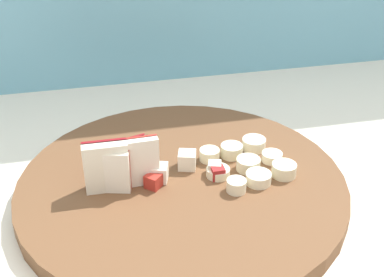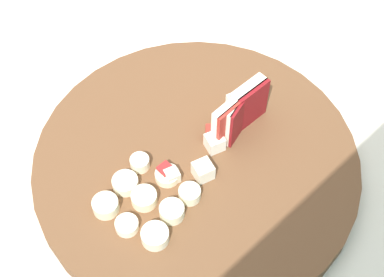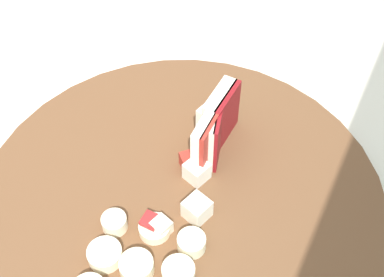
{
  "view_description": "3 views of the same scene",
  "coord_description": "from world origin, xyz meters",
  "px_view_note": "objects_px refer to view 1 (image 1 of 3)",
  "views": [
    {
      "loc": [
        -0.05,
        -0.37,
        1.22
      ],
      "look_at": [
        0.06,
        0.13,
        0.93
      ],
      "focal_mm": 47.08,
      "sensor_mm": 36.0,
      "label": 1
    },
    {
      "loc": [
        0.31,
        0.37,
        1.44
      ],
      "look_at": [
        0.06,
        0.11,
        0.93
      ],
      "focal_mm": 53.46,
      "sensor_mm": 36.0,
      "label": 2
    },
    {
      "loc": [
        0.27,
        0.23,
        1.28
      ],
      "look_at": [
        -0.0,
        0.09,
        0.91
      ],
      "focal_mm": 47.61,
      "sensor_mm": 36.0,
      "label": 3
    }
  ],
  "objects_px": {
    "cutting_board": "(182,186)",
    "apple_wedge_fan": "(119,165)",
    "apple_dice_pile": "(181,169)",
    "banana_slice_rows": "(248,162)"
  },
  "relations": [
    {
      "from": "cutting_board",
      "to": "apple_wedge_fan",
      "type": "height_order",
      "value": "apple_wedge_fan"
    },
    {
      "from": "cutting_board",
      "to": "apple_wedge_fan",
      "type": "relative_size",
      "value": 4.74
    },
    {
      "from": "cutting_board",
      "to": "apple_dice_pile",
      "type": "height_order",
      "value": "apple_dice_pile"
    },
    {
      "from": "apple_wedge_fan",
      "to": "banana_slice_rows",
      "type": "relative_size",
      "value": 0.75
    },
    {
      "from": "apple_wedge_fan",
      "to": "apple_dice_pile",
      "type": "xyz_separation_m",
      "value": [
        0.07,
        0.0,
        -0.02
      ]
    },
    {
      "from": "apple_dice_pile",
      "to": "banana_slice_rows",
      "type": "relative_size",
      "value": 0.89
    },
    {
      "from": "apple_dice_pile",
      "to": "banana_slice_rows",
      "type": "height_order",
      "value": "apple_dice_pile"
    },
    {
      "from": "apple_wedge_fan",
      "to": "apple_dice_pile",
      "type": "height_order",
      "value": "apple_wedge_fan"
    },
    {
      "from": "apple_dice_pile",
      "to": "banana_slice_rows",
      "type": "xyz_separation_m",
      "value": [
        0.08,
        -0.0,
        -0.0
      ]
    },
    {
      "from": "banana_slice_rows",
      "to": "cutting_board",
      "type": "bearing_deg",
      "value": -175.68
    }
  ]
}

